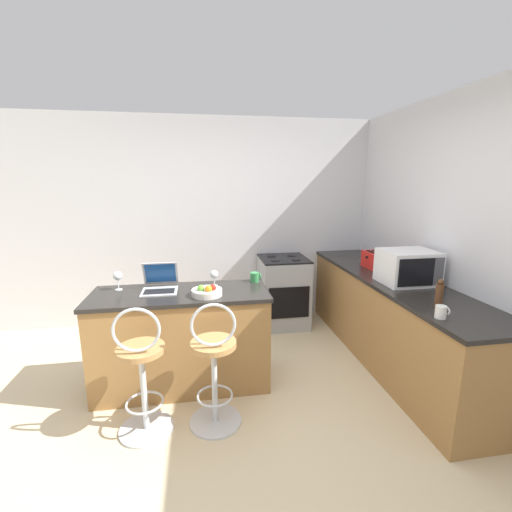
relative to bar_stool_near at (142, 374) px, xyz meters
The scene contains 17 objects.
ground_plane 0.88m from the bar_stool_near, 10.23° to the right, with size 20.00×20.00×0.00m, color beige.
wall_back 2.37m from the bar_stool_near, 70.87° to the left, with size 12.00×0.06×2.60m.
wall_right 2.82m from the bar_stool_near, ahead, with size 0.06×12.00×2.60m.
breakfast_bar 0.64m from the bar_stool_near, 66.32° to the left, with size 1.53×0.61×0.88m.
counter_right 2.45m from the bar_stool_near, 17.10° to the left, with size 0.66×2.73×0.88m.
bar_stool_near is the anchor object (origin of this frame).
bar_stool_far 0.51m from the bar_stool_near, ahead, with size 0.40×0.40×1.01m.
laptop 0.84m from the bar_stool_near, 83.29° to the left, with size 0.30×0.33×0.24m.
microwave 2.48m from the bar_stool_near, 12.34° to the left, with size 0.48×0.40×0.31m.
toaster 2.62m from the bar_stool_near, 25.16° to the left, with size 0.18×0.30×0.18m.
stove_range 2.29m from the bar_stool_near, 49.97° to the left, with size 0.59×0.61×0.89m.
fruit_bowl 0.80m from the bar_stool_near, 43.22° to the left, with size 0.26×0.26×0.10m.
wine_glass_short 1.05m from the bar_stool_near, 52.16° to the left, with size 0.08×0.08×0.15m.
wine_glass_tall 0.96m from the bar_stool_near, 110.85° to the left, with size 0.08×0.08×0.17m.
mug_green 1.32m from the bar_stool_near, 39.89° to the left, with size 0.10×0.09×0.09m.
pepper_mill 2.29m from the bar_stool_near, ahead, with size 0.06×0.06×0.22m.
mug_white 2.17m from the bar_stool_near, ahead, with size 0.09×0.07×0.09m.
Camera 1 is at (-0.28, -2.18, 1.83)m, focal length 24.00 mm.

